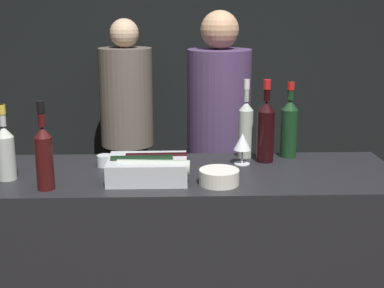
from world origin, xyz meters
name	(u,v)px	position (x,y,z in m)	size (l,w,h in m)	color
wall_back_chalkboard	(184,56)	(0.00, 2.55, 1.40)	(6.40, 0.06, 2.80)	black
bar_counter	(192,285)	(0.00, 0.31, 0.55)	(1.81, 0.62, 1.09)	black
ice_bin_with_bottles	(149,167)	(-0.19, 0.21, 1.15)	(0.34, 0.25, 0.10)	#B7BABF
bowl_white	(219,176)	(0.10, 0.14, 1.13)	(0.16, 0.16, 0.06)	silver
wine_glass	(242,142)	(0.23, 0.42, 1.20)	(0.08, 0.08, 0.15)	silver
candle_votive	(105,161)	(-0.39, 0.41, 1.12)	(0.07, 0.07, 0.05)	silver
red_wine_bottle_burgundy	(289,126)	(0.47, 0.55, 1.25)	(0.08, 0.08, 0.36)	#143319
red_wine_bottle_black_foil	(44,155)	(-0.59, 0.11, 1.24)	(0.07, 0.07, 0.35)	#380F0F
rose_wine_bottle	(5,150)	(-0.78, 0.24, 1.22)	(0.08, 0.08, 0.32)	#B2B7AD
red_wine_bottle_tall	(266,129)	(0.34, 0.47, 1.25)	(0.08, 0.08, 0.38)	black
white_wine_bottle	(246,127)	(0.26, 0.54, 1.24)	(0.07, 0.07, 0.38)	#9EA899
person_in_hoodie	(127,123)	(-0.43, 2.00, 0.95)	(0.39, 0.39, 1.72)	black
person_blond_tee	(218,150)	(0.17, 1.03, 1.00)	(0.36, 0.36, 1.78)	black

